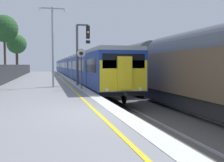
# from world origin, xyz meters

# --- Properties ---
(ground) EXTENTS (17.40, 110.00, 1.21)m
(ground) POSITION_xyz_m (2.64, 0.00, -0.61)
(ground) COLOR gray
(commuter_train_at_platform) EXTENTS (2.83, 62.63, 3.81)m
(commuter_train_at_platform) POSITION_xyz_m (2.10, 36.03, 1.27)
(commuter_train_at_platform) COLOR navy
(commuter_train_at_platform) RESTS_ON ground
(freight_train_adjacent_track) EXTENTS (2.60, 51.60, 4.47)m
(freight_train_adjacent_track) POSITION_xyz_m (6.10, 22.93, 1.44)
(freight_train_adjacent_track) COLOR #232326
(freight_train_adjacent_track) RESTS_ON ground
(signal_gantry) EXTENTS (1.10, 0.24, 4.77)m
(signal_gantry) POSITION_xyz_m (0.63, 11.90, 2.99)
(signal_gantry) COLOR #47474C
(signal_gantry) RESTS_ON ground
(speed_limit_sign) EXTENTS (0.59, 0.08, 2.67)m
(speed_limit_sign) POSITION_xyz_m (0.25, 8.72, 1.70)
(speed_limit_sign) COLOR #59595B
(speed_limit_sign) RESTS_ON ground
(platform_lamp_mid) EXTENTS (2.00, 0.20, 5.70)m
(platform_lamp_mid) POSITION_xyz_m (-1.54, 10.58, 3.36)
(platform_lamp_mid) COLOR #93999E
(platform_lamp_mid) RESTS_ON ground
(background_tree_left) EXTENTS (3.75, 3.75, 8.50)m
(background_tree_left) POSITION_xyz_m (-7.59, 30.44, 6.45)
(background_tree_left) COLOR #473323
(background_tree_left) RESTS_ON ground
(background_tree_centre) EXTENTS (3.06, 3.06, 6.41)m
(background_tree_centre) POSITION_xyz_m (-6.51, 35.06, 4.74)
(background_tree_centre) COLOR #473323
(background_tree_centre) RESTS_ON ground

